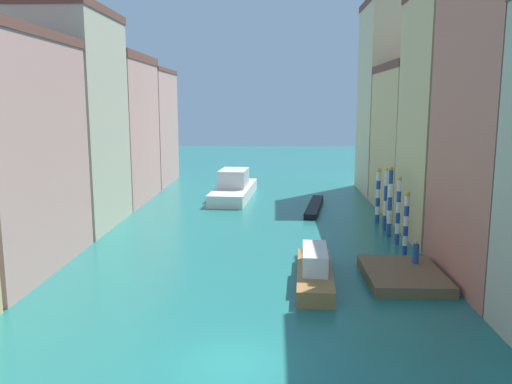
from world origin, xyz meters
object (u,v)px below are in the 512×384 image
(gondola_black, at_px, (314,207))
(person_on_dock, at_px, (416,252))
(waterfront_dock, at_px, (403,275))
(mooring_pole_0, at_px, (406,223))
(mooring_pole_2, at_px, (390,201))
(mooring_pole_3, at_px, (385,199))
(mooring_pole_1, at_px, (398,210))
(motorboat_0, at_px, (315,270))
(vaporetto_white, at_px, (234,188))
(mooring_pole_4, at_px, (378,195))

(gondola_black, bearing_deg, person_on_dock, -76.06)
(waterfront_dock, relative_size, person_on_dock, 4.26)
(mooring_pole_0, bearing_deg, mooring_pole_2, 90.04)
(mooring_pole_3, bearing_deg, mooring_pole_0, -90.69)
(mooring_pole_0, height_order, mooring_pole_1, mooring_pole_1)
(person_on_dock, xyz_separation_m, mooring_pole_3, (0.34, 10.29, 1.27))
(motorboat_0, bearing_deg, mooring_pole_1, 51.93)
(waterfront_dock, xyz_separation_m, vaporetto_white, (-11.39, 25.30, 0.75))
(mooring_pole_1, relative_size, gondola_black, 0.51)
(mooring_pole_3, xyz_separation_m, mooring_pole_4, (-0.09, 2.43, -0.14))
(waterfront_dock, bearing_deg, mooring_pole_2, 82.49)
(person_on_dock, relative_size, mooring_pole_1, 0.28)
(mooring_pole_2, height_order, vaporetto_white, mooring_pole_2)
(person_on_dock, distance_m, vaporetto_white, 26.92)
(mooring_pole_4, relative_size, motorboat_0, 0.59)
(vaporetto_white, relative_size, gondola_black, 1.30)
(waterfront_dock, height_order, mooring_pole_4, mooring_pole_4)
(mooring_pole_3, height_order, mooring_pole_4, mooring_pole_3)
(mooring_pole_0, distance_m, mooring_pole_2, 4.87)
(gondola_black, distance_m, motorboat_0, 20.09)
(mooring_pole_4, xyz_separation_m, gondola_black, (-4.74, 5.38, -2.08))
(mooring_pole_0, relative_size, mooring_pole_3, 0.86)
(gondola_black, height_order, motorboat_0, motorboat_0)
(mooring_pole_1, bearing_deg, mooring_pole_4, 91.06)
(gondola_black, bearing_deg, mooring_pole_4, -48.63)
(motorboat_0, bearing_deg, person_on_dock, 17.87)
(mooring_pole_1, distance_m, gondola_black, 13.05)
(person_on_dock, height_order, mooring_pole_4, mooring_pole_4)
(waterfront_dock, height_order, mooring_pole_0, mooring_pole_0)
(mooring_pole_0, xyz_separation_m, motorboat_0, (-6.24, -5.42, -1.45))
(mooring_pole_1, distance_m, motorboat_0, 10.45)
(person_on_dock, relative_size, mooring_pole_4, 0.30)
(waterfront_dock, xyz_separation_m, mooring_pole_4, (1.28, 14.14, 2.05))
(mooring_pole_1, distance_m, mooring_pole_3, 4.11)
(mooring_pole_0, relative_size, mooring_pole_4, 0.92)
(mooring_pole_4, bearing_deg, mooring_pole_1, -88.94)
(waterfront_dock, xyz_separation_m, mooring_pole_2, (1.29, 9.75, 2.38))
(waterfront_dock, height_order, motorboat_0, motorboat_0)
(mooring_pole_4, bearing_deg, motorboat_0, -113.05)
(mooring_pole_4, height_order, gondola_black, mooring_pole_4)
(mooring_pole_2, relative_size, gondola_black, 0.56)
(person_on_dock, distance_m, mooring_pole_1, 6.32)
(person_on_dock, xyz_separation_m, motorboat_0, (-5.99, -1.93, -0.50))
(waterfront_dock, xyz_separation_m, mooring_pole_3, (1.37, 11.72, 2.19))
(mooring_pole_1, relative_size, vaporetto_white, 0.39)
(person_on_dock, bearing_deg, mooring_pole_2, 88.28)
(mooring_pole_2, distance_m, mooring_pole_4, 4.41)
(person_on_dock, bearing_deg, mooring_pole_3, 88.13)
(mooring_pole_2, relative_size, vaporetto_white, 0.43)
(mooring_pole_1, relative_size, mooring_pole_2, 0.91)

